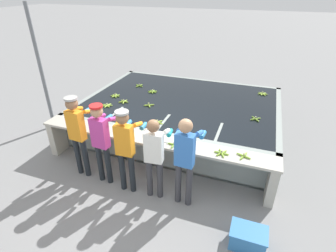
% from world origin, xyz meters
% --- Properties ---
extents(ground_plane, '(80.00, 80.00, 0.00)m').
position_xyz_m(ground_plane, '(0.00, 0.00, 0.00)').
color(ground_plane, gray).
rests_on(ground_plane, ground).
extents(wash_tank, '(4.93, 3.69, 0.85)m').
position_xyz_m(wash_tank, '(0.00, 2.28, 0.42)').
color(wash_tank, gray).
rests_on(wash_tank, ground).
extents(work_ledge, '(4.93, 0.45, 0.85)m').
position_xyz_m(work_ledge, '(0.00, 0.23, 0.62)').
color(work_ledge, '#B7B2A3').
rests_on(work_ledge, ground).
extents(worker_0, '(0.44, 0.74, 1.74)m').
position_xyz_m(worker_0, '(-1.31, -0.26, 1.07)').
color(worker_0, '#1E2328').
rests_on(worker_0, ground).
extents(worker_1, '(0.44, 0.73, 1.68)m').
position_xyz_m(worker_1, '(-0.76, -0.30, 1.03)').
color(worker_1, '#1E2328').
rests_on(worker_1, ground).
extents(worker_2, '(0.42, 0.73, 1.69)m').
position_xyz_m(worker_2, '(-0.21, -0.37, 1.03)').
color(worker_2, '#1E2328').
rests_on(worker_2, ground).
extents(worker_3, '(0.45, 0.73, 1.61)m').
position_xyz_m(worker_3, '(0.34, -0.34, 0.96)').
color(worker_3, '#38383D').
rests_on(worker_3, ground).
extents(worker_4, '(0.42, 0.72, 1.72)m').
position_xyz_m(worker_4, '(0.89, -0.34, 1.04)').
color(worker_4, '#38383D').
rests_on(worker_4, ground).
extents(banana_bunch_floating_0, '(0.28, 0.28, 0.08)m').
position_xyz_m(banana_bunch_floating_0, '(-1.64, 1.28, 0.86)').
color(banana_bunch_floating_0, '#9EC642').
rests_on(banana_bunch_floating_0, wash_tank).
extents(banana_bunch_floating_1, '(0.27, 0.28, 0.08)m').
position_xyz_m(banana_bunch_floating_1, '(-1.36, 1.64, 0.86)').
color(banana_bunch_floating_1, '#93BC3D').
rests_on(banana_bunch_floating_1, wash_tank).
extents(banana_bunch_floating_2, '(0.28, 0.28, 0.08)m').
position_xyz_m(banana_bunch_floating_2, '(-1.50, 2.86, 0.86)').
color(banana_bunch_floating_2, '#7FAD33').
rests_on(banana_bunch_floating_2, wash_tank).
extents(banana_bunch_floating_3, '(0.25, 0.25, 0.08)m').
position_xyz_m(banana_bunch_floating_3, '(-0.66, 1.67, 0.86)').
color(banana_bunch_floating_3, '#8CB738').
rests_on(banana_bunch_floating_3, wash_tank).
extents(banana_bunch_floating_4, '(0.28, 0.28, 0.08)m').
position_xyz_m(banana_bunch_floating_4, '(1.99, 3.45, 0.86)').
color(banana_bunch_floating_4, '#9EC642').
rests_on(banana_bunch_floating_4, wash_tank).
extents(banana_bunch_floating_5, '(0.28, 0.28, 0.08)m').
position_xyz_m(banana_bunch_floating_5, '(-0.94, 2.55, 0.86)').
color(banana_bunch_floating_5, '#7FAD33').
rests_on(banana_bunch_floating_5, wash_tank).
extents(banana_bunch_floating_6, '(0.28, 0.27, 0.08)m').
position_xyz_m(banana_bunch_floating_6, '(-0.11, 0.88, 0.86)').
color(banana_bunch_floating_6, '#93BC3D').
rests_on(banana_bunch_floating_6, wash_tank).
extents(banana_bunch_floating_7, '(0.27, 0.28, 0.08)m').
position_xyz_m(banana_bunch_floating_7, '(-1.77, 1.91, 0.86)').
color(banana_bunch_floating_7, '#8CB738').
rests_on(banana_bunch_floating_7, wash_tank).
extents(banana_bunch_floating_8, '(0.24, 0.24, 0.08)m').
position_xyz_m(banana_bunch_floating_8, '(1.91, 1.79, 0.86)').
color(banana_bunch_floating_8, '#75A333').
rests_on(banana_bunch_floating_8, wash_tank).
extents(banana_bunch_ledge_0, '(0.28, 0.28, 0.08)m').
position_xyz_m(banana_bunch_ledge_0, '(1.81, 0.22, 0.87)').
color(banana_bunch_ledge_0, '#8CB738').
rests_on(banana_bunch_ledge_0, work_ledge).
extents(banana_bunch_ledge_1, '(0.28, 0.27, 0.08)m').
position_xyz_m(banana_bunch_ledge_1, '(1.43, 0.18, 0.87)').
color(banana_bunch_ledge_1, '#8CB738').
rests_on(banana_bunch_ledge_1, work_ledge).
extents(banana_bunch_ledge_2, '(0.28, 0.28, 0.08)m').
position_xyz_m(banana_bunch_ledge_2, '(0.53, 0.15, 0.87)').
color(banana_bunch_ledge_2, '#75A333').
rests_on(banana_bunch_ledge_2, work_ledge).
extents(knife_0, '(0.35, 0.10, 0.02)m').
position_xyz_m(knife_0, '(0.17, 0.23, 0.86)').
color(knife_0, silver).
rests_on(knife_0, work_ledge).
extents(crate, '(0.55, 0.39, 0.32)m').
position_xyz_m(crate, '(2.08, -0.90, 0.16)').
color(crate, '#3375B7').
rests_on(crate, ground).
extents(support_post_left, '(0.09, 0.09, 3.20)m').
position_xyz_m(support_post_left, '(-3.40, 1.17, 1.60)').
color(support_post_left, slate).
rests_on(support_post_left, ground).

